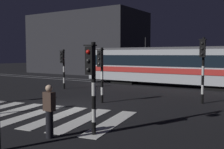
% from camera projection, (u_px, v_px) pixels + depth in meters
% --- Properties ---
extents(ground_plane, '(120.00, 120.00, 0.00)m').
position_uv_depth(ground_plane, '(68.00, 106.00, 14.00)').
color(ground_plane, black).
extents(rail_near, '(80.00, 0.12, 0.03)m').
position_uv_depth(rail_near, '(155.00, 86.00, 22.97)').
color(rail_near, '#59595E').
rests_on(rail_near, ground).
extents(rail_far, '(80.00, 0.12, 0.03)m').
position_uv_depth(rail_far, '(161.00, 84.00, 24.17)').
color(rail_far, '#59595E').
rests_on(rail_far, ground).
extents(crosswalk_zebra, '(8.99, 5.83, 0.02)m').
position_uv_depth(crosswalk_zebra, '(32.00, 114.00, 12.08)').
color(crosswalk_zebra, silver).
rests_on(crosswalk_zebra, ground).
extents(traffic_light_corner_far_left, '(0.36, 0.42, 3.04)m').
position_uv_depth(traffic_light_corner_far_left, '(63.00, 63.00, 20.92)').
color(traffic_light_corner_far_left, black).
rests_on(traffic_light_corner_far_left, ground).
extents(traffic_light_median_centre, '(0.36, 0.42, 3.03)m').
position_uv_depth(traffic_light_median_centre, '(101.00, 67.00, 14.82)').
color(traffic_light_median_centre, black).
rests_on(traffic_light_median_centre, ground).
extents(traffic_light_corner_near_right, '(0.36, 0.42, 3.06)m').
position_uv_depth(traffic_light_corner_near_right, '(92.00, 74.00, 8.82)').
color(traffic_light_corner_near_right, black).
rests_on(traffic_light_corner_near_right, ground).
extents(traffic_light_corner_far_right, '(0.36, 0.42, 3.56)m').
position_uv_depth(traffic_light_corner_far_right, '(203.00, 60.00, 14.57)').
color(traffic_light_corner_far_right, black).
rests_on(traffic_light_corner_far_right, ground).
extents(tram, '(15.40, 2.58, 4.15)m').
position_uv_depth(tram, '(170.00, 65.00, 22.88)').
color(tram, silver).
rests_on(tram, ground).
extents(pedestrian_waiting_at_kerb, '(0.36, 0.24, 1.71)m').
position_uv_depth(pedestrian_waiting_at_kerb, '(49.00, 111.00, 8.65)').
color(pedestrian_waiting_at_kerb, black).
rests_on(pedestrian_waiting_at_kerb, ground).
extents(building_backdrop, '(16.20, 8.00, 8.30)m').
position_uv_depth(building_backdrop, '(86.00, 44.00, 38.89)').
color(building_backdrop, '#2D2D33').
rests_on(building_backdrop, ground).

